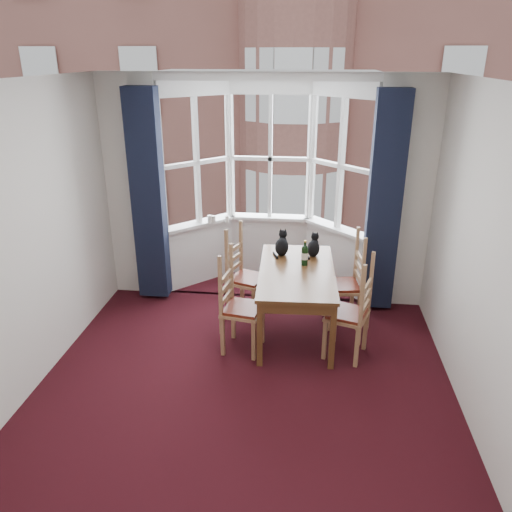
# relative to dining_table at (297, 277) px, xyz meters

# --- Properties ---
(floor) EXTENTS (4.50, 4.50, 0.00)m
(floor) POSITION_rel_dining_table_xyz_m (-0.44, -1.38, -0.68)
(floor) COLOR black
(floor) RESTS_ON ground
(ceiling) EXTENTS (4.50, 4.50, 0.00)m
(ceiling) POSITION_rel_dining_table_xyz_m (-0.44, -1.38, 2.12)
(ceiling) COLOR white
(ceiling) RESTS_ON floor
(wall_left) EXTENTS (0.00, 4.50, 4.50)m
(wall_left) POSITION_rel_dining_table_xyz_m (-2.44, -1.38, 0.72)
(wall_left) COLOR silver
(wall_left) RESTS_ON floor
(wall_right) EXTENTS (0.00, 4.50, 4.50)m
(wall_right) POSITION_rel_dining_table_xyz_m (1.56, -1.38, 0.72)
(wall_right) COLOR silver
(wall_right) RESTS_ON floor
(wall_near) EXTENTS (4.00, 0.00, 4.00)m
(wall_near) POSITION_rel_dining_table_xyz_m (-0.44, -3.63, 0.72)
(wall_near) COLOR silver
(wall_near) RESTS_ON floor
(wall_back_pier_left) EXTENTS (0.70, 0.12, 2.80)m
(wall_back_pier_left) POSITION_rel_dining_table_xyz_m (-2.09, 0.87, 0.72)
(wall_back_pier_left) COLOR silver
(wall_back_pier_left) RESTS_ON floor
(wall_back_pier_right) EXTENTS (0.70, 0.12, 2.80)m
(wall_back_pier_right) POSITION_rel_dining_table_xyz_m (1.21, 0.87, 0.72)
(wall_back_pier_right) COLOR silver
(wall_back_pier_right) RESTS_ON floor
(bay_window) EXTENTS (2.76, 0.94, 2.80)m
(bay_window) POSITION_rel_dining_table_xyz_m (-0.44, 1.37, 0.72)
(bay_window) COLOR white
(bay_window) RESTS_ON floor
(curtain_left) EXTENTS (0.38, 0.22, 2.60)m
(curtain_left) POSITION_rel_dining_table_xyz_m (-1.86, 0.69, 0.67)
(curtain_left) COLOR black
(curtain_left) RESTS_ON floor
(curtain_right) EXTENTS (0.38, 0.22, 2.60)m
(curtain_right) POSITION_rel_dining_table_xyz_m (0.98, 0.69, 0.67)
(curtain_right) COLOR black
(curtain_right) RESTS_ON floor
(dining_table) EXTENTS (0.89, 1.57, 0.77)m
(dining_table) POSITION_rel_dining_table_xyz_m (0.00, 0.00, 0.00)
(dining_table) COLOR brown
(dining_table) RESTS_ON floor
(chair_left_near) EXTENTS (0.46, 0.48, 0.92)m
(chair_left_near) POSITION_rel_dining_table_xyz_m (-0.64, -0.43, -0.21)
(chair_left_near) COLOR #9F744D
(chair_left_near) RESTS_ON floor
(chair_left_far) EXTENTS (0.52, 0.53, 0.92)m
(chair_left_far) POSITION_rel_dining_table_xyz_m (-0.68, 0.34, -0.21)
(chair_left_far) COLOR #9F744D
(chair_left_far) RESTS_ON floor
(chair_right_near) EXTENTS (0.51, 0.53, 0.92)m
(chair_right_near) POSITION_rel_dining_table_xyz_m (0.63, -0.46, -0.21)
(chair_right_near) COLOR #9F744D
(chair_right_near) RESTS_ON floor
(chair_right_far) EXTENTS (0.45, 0.47, 0.92)m
(chair_right_far) POSITION_rel_dining_table_xyz_m (0.62, 0.26, -0.21)
(chair_right_far) COLOR #9F744D
(chair_right_far) RESTS_ON floor
(cat_left) EXTENTS (0.18, 0.24, 0.31)m
(cat_left) POSITION_rel_dining_table_xyz_m (-0.20, 0.44, 0.20)
(cat_left) COLOR black
(cat_left) RESTS_ON dining_table
(cat_right) EXTENTS (0.18, 0.23, 0.29)m
(cat_right) POSITION_rel_dining_table_xyz_m (0.18, 0.45, 0.19)
(cat_right) COLOR black
(cat_right) RESTS_ON dining_table
(wine_bottle) EXTENTS (0.07, 0.07, 0.29)m
(wine_bottle) POSITION_rel_dining_table_xyz_m (0.08, 0.16, 0.21)
(wine_bottle) COLOR black
(wine_bottle) RESTS_ON dining_table
(candle_tall) EXTENTS (0.06, 0.06, 0.10)m
(candle_tall) POSITION_rel_dining_table_xyz_m (-1.22, 1.22, 0.24)
(candle_tall) COLOR white
(candle_tall) RESTS_ON bay_window
(candle_short) EXTENTS (0.06, 0.06, 0.09)m
(candle_short) POSITION_rel_dining_table_xyz_m (-1.17, 1.25, 0.23)
(candle_short) COLOR white
(candle_short) RESTS_ON bay_window
(candle_extra) EXTENTS (0.05, 0.05, 0.09)m
(candle_extra) POSITION_rel_dining_table_xyz_m (-0.99, 1.27, 0.23)
(candle_extra) COLOR white
(candle_extra) RESTS_ON bay_window
(street) EXTENTS (80.00, 80.00, 0.00)m
(street) POSITION_rel_dining_table_xyz_m (-0.44, 30.87, -6.68)
(street) COLOR #333335
(street) RESTS_ON ground
(tenement_building) EXTENTS (18.40, 7.80, 15.20)m
(tenement_building) POSITION_rel_dining_table_xyz_m (-0.44, 12.63, 0.92)
(tenement_building) COLOR #94584C
(tenement_building) RESTS_ON street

